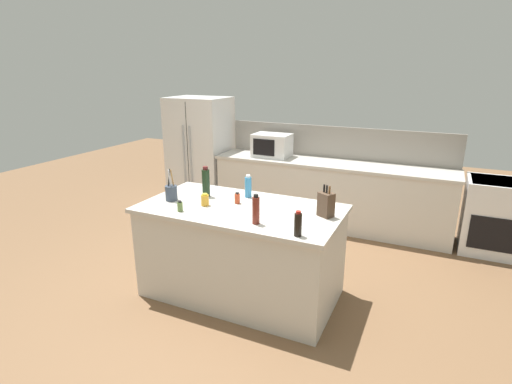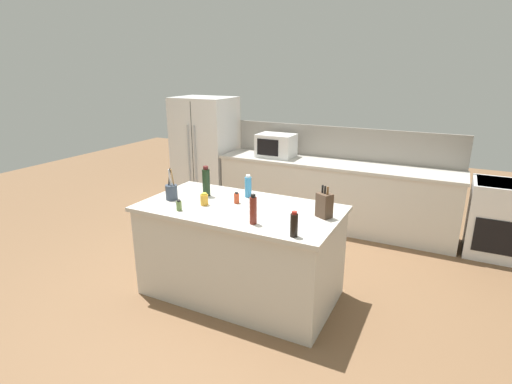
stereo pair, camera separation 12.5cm
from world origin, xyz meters
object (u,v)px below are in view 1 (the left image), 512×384
Objects in this scene: refrigerator at (200,152)px; spice_jar_paprika at (237,198)px; range_oven at (497,216)px; dish_soap_bottle at (248,187)px; honey_jar at (205,200)px; soy_sauce_bottle at (298,224)px; utensil_crock at (171,192)px; microwave at (272,145)px; spice_jar_oregano at (180,206)px; wine_bottle at (206,182)px; knife_block at (326,204)px; vinegar_bottle at (256,210)px.

refrigerator reaches higher than spice_jar_paprika.
dish_soap_bottle is (-2.48, -1.89, 0.58)m from range_oven.
soy_sauce_bottle is at bearing -16.39° from honey_jar.
refrigerator is 4.32m from range_oven.
spice_jar_paprika is (-2.49, -2.12, 0.52)m from range_oven.
spice_jar_paprika is at bearing 16.88° from utensil_crock.
honey_jar is (0.27, -2.31, -0.11)m from microwave.
microwave is 2.55m from spice_jar_oregano.
utensil_crock is 1.01× the size of wine_bottle.
knife_block is at bearing -13.27° from dish_soap_bottle.
utensil_crock is at bearing -142.79° from knife_block.
honey_jar is at bearing -140.39° from knife_block.
vinegar_bottle is (0.79, -0.47, -0.02)m from wine_bottle.
range_oven is at bearing 81.89° from knife_block.
soy_sauce_bottle is at bearing -25.21° from wine_bottle.
refrigerator is at bearing 123.54° from honey_jar.
refrigerator reaches higher than knife_block.
spice_jar_oregano is at bearing -178.54° from vinegar_bottle.
knife_block is at bearing -38.52° from refrigerator.
spice_jar_oregano is at bearing 176.36° from soy_sauce_bottle.
utensil_crock is at bearing -93.04° from microwave.
microwave is at bearing 86.96° from utensil_crock.
honey_jar reaches higher than range_oven.
knife_block is 2.41× the size of honey_jar.
range_oven is 3.48× the size of vinegar_bottle.
soy_sauce_bottle is (1.32, -2.62, -0.07)m from microwave.
utensil_crock reaches higher than wine_bottle.
spice_jar_paprika is 0.53× the size of soy_sauce_bottle.
range_oven is 3.33m from vinegar_bottle.
spice_jar_oregano is (-1.26, -0.44, -0.07)m from knife_block.
dish_soap_bottle reaches higher than range_oven.
range_oven is 9.04× the size of spice_jar_oregano.
vinegar_bottle is (0.91, -2.52, -0.04)m from microwave.
knife_block is at bearing -56.17° from microwave.
dish_soap_bottle is at bearing 57.50° from honey_jar.
wine_bottle reaches higher than soy_sauce_bottle.
refrigerator reaches higher than wine_bottle.
wine_bottle reaches higher than knife_block.
microwave is 5.30× the size of spice_jar_oregano.
spice_jar_oregano is at bearing -138.43° from range_oven.
dish_soap_bottle is (1.83, -1.94, 0.17)m from refrigerator.
honey_jar is at bearing -56.46° from refrigerator.
spice_jar_paprika is (-0.39, 0.41, -0.07)m from vinegar_bottle.
refrigerator is 6.09× the size of knife_block.
microwave is at bearing 93.53° from wine_bottle.
spice_jar_paprika is (1.82, -2.17, 0.11)m from refrigerator.
spice_jar_oregano is at bearing -117.85° from honey_jar.
spice_jar_paprika is 0.95m from soy_sauce_bottle.
range_oven is 7.64× the size of honey_jar.
spice_jar_paprika is 0.23m from dish_soap_bottle.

